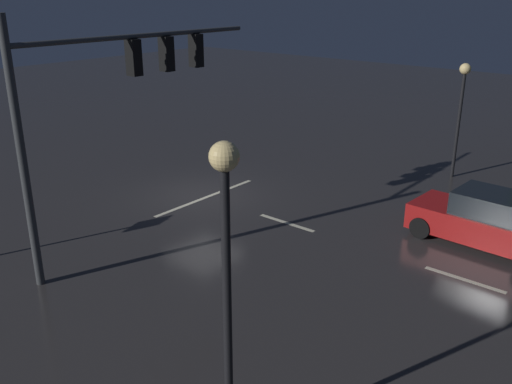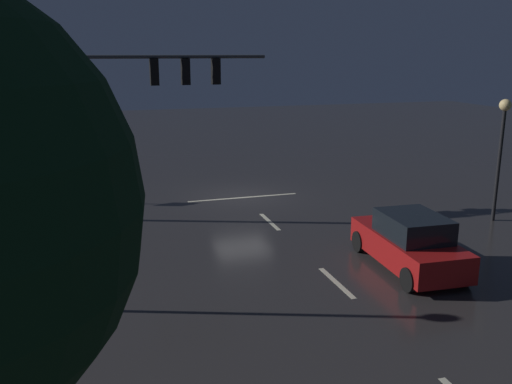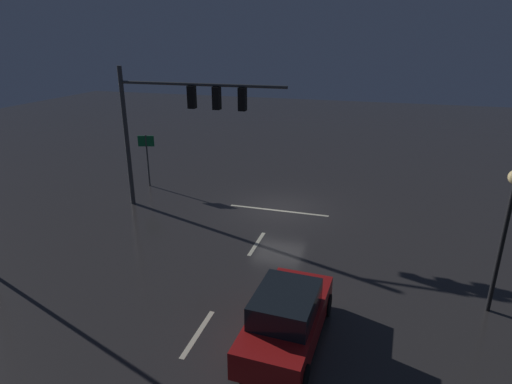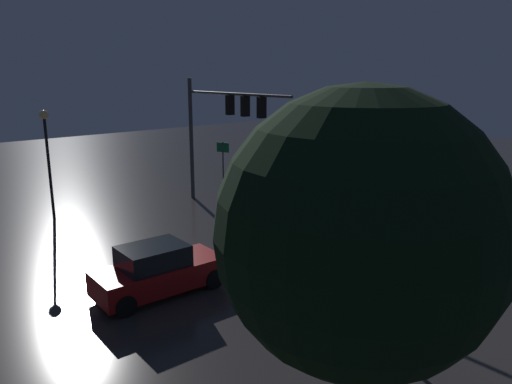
# 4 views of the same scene
# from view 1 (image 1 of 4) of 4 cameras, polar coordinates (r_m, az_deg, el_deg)

# --- Properties ---
(ground_plane) EXTENTS (80.00, 80.00, 0.00)m
(ground_plane) POSITION_cam_1_polar(r_m,az_deg,el_deg) (21.17, -5.51, -0.40)
(ground_plane) COLOR #2D2B2B
(traffic_signal_assembly) EXTENTS (8.14, 0.47, 6.88)m
(traffic_signal_assembly) POSITION_cam_1_polar(r_m,az_deg,el_deg) (16.02, -14.23, 10.52)
(traffic_signal_assembly) COLOR #383A3D
(traffic_signal_assembly) RESTS_ON ground_plane
(lane_dash_far) EXTENTS (0.16, 2.20, 0.01)m
(lane_dash_far) POSITION_cam_1_polar(r_m,az_deg,el_deg) (18.71, 3.16, -3.16)
(lane_dash_far) COLOR beige
(lane_dash_far) RESTS_ON ground_plane
(lane_dash_mid) EXTENTS (0.16, 2.20, 0.01)m
(lane_dash_mid) POSITION_cam_1_polar(r_m,az_deg,el_deg) (16.22, 20.52, -8.38)
(lane_dash_mid) COLOR beige
(lane_dash_mid) RESTS_ON ground_plane
(stop_bar) EXTENTS (5.00, 0.16, 0.01)m
(stop_bar) POSITION_cam_1_polar(r_m,az_deg,el_deg) (21.02, -5.09, -0.53)
(stop_bar) COLOR beige
(stop_bar) RESTS_ON ground_plane
(car_approaching) EXTENTS (2.08, 4.44, 1.70)m
(car_approaching) POSITION_cam_1_polar(r_m,az_deg,el_deg) (18.22, 22.41, -2.70)
(car_approaching) COLOR maroon
(car_approaching) RESTS_ON ground_plane
(street_lamp_left_kerb) EXTENTS (0.44, 0.44, 4.65)m
(street_lamp_left_kerb) POSITION_cam_1_polar(r_m,az_deg,el_deg) (23.84, 20.27, 9.01)
(street_lamp_left_kerb) COLOR black
(street_lamp_left_kerb) RESTS_ON ground_plane
(street_lamp_right_kerb) EXTENTS (0.44, 0.44, 5.44)m
(street_lamp_right_kerb) POSITION_cam_1_polar(r_m,az_deg,el_deg) (8.24, -3.07, -6.06)
(street_lamp_right_kerb) COLOR black
(street_lamp_right_kerb) RESTS_ON ground_plane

